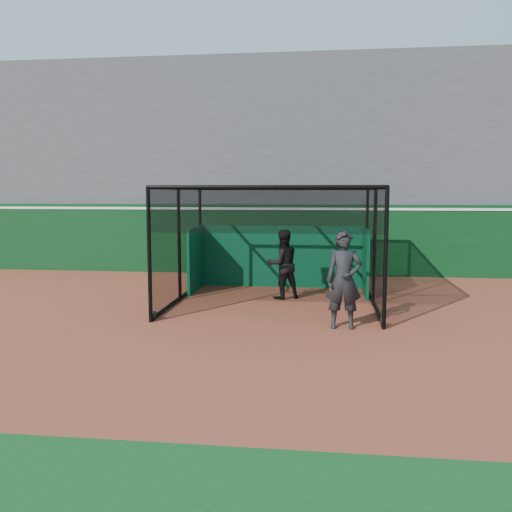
# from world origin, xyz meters

# --- Properties ---
(ground) EXTENTS (120.00, 120.00, 0.00)m
(ground) POSITION_xyz_m (0.00, 0.00, 0.00)
(ground) COLOR brown
(ground) RESTS_ON ground
(outfield_wall) EXTENTS (50.00, 0.50, 2.50)m
(outfield_wall) POSITION_xyz_m (0.00, 8.50, 1.29)
(outfield_wall) COLOR #093414
(outfield_wall) RESTS_ON ground
(grandstand) EXTENTS (50.00, 7.85, 8.95)m
(grandstand) POSITION_xyz_m (0.00, 12.27, 4.48)
(grandstand) COLOR #4C4C4F
(grandstand) RESTS_ON ground
(batting_cage) EXTENTS (5.27, 5.18, 3.04)m
(batting_cage) POSITION_xyz_m (1.01, 3.33, 1.52)
(batting_cage) COLOR black
(batting_cage) RESTS_ON ground
(batter) EXTENTS (1.16, 1.07, 1.91)m
(batter) POSITION_xyz_m (1.18, 3.90, 0.96)
(batter) COLOR black
(batter) RESTS_ON ground
(on_deck_player) EXTENTS (0.79, 0.53, 2.12)m
(on_deck_player) POSITION_xyz_m (2.74, 0.75, 1.06)
(on_deck_player) COLOR black
(on_deck_player) RESTS_ON ground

